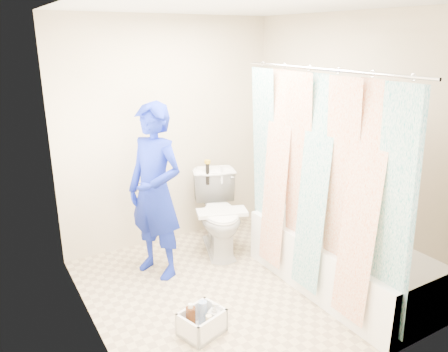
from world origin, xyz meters
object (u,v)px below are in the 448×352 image
plumber (155,192)px  cleaning_caddy (203,323)px  toilet (220,214)px  bathtub (338,260)px

plumber → cleaning_caddy: 1.27m
plumber → toilet: bearing=72.5°
cleaning_caddy → toilet: bearing=37.9°
bathtub → toilet: toilet is taller
toilet → cleaning_caddy: 1.43m
toilet → bathtub: bearing=-45.3°
bathtub → plumber: size_ratio=1.06×
bathtub → plumber: bearing=140.2°
toilet → plumber: bearing=-152.7°
plumber → cleaning_caddy: (-0.07, -1.03, -0.73)m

